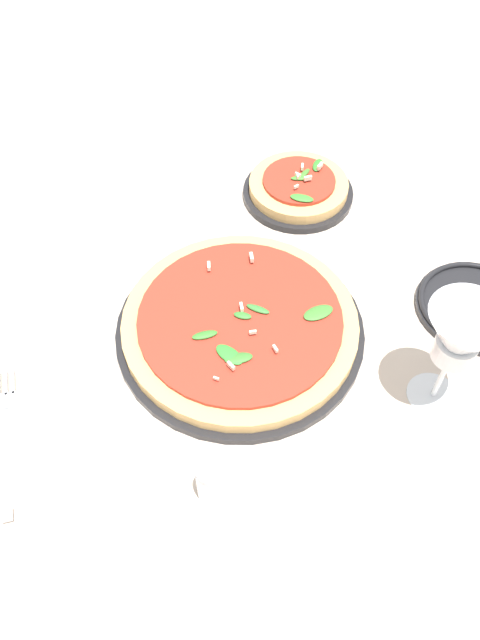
# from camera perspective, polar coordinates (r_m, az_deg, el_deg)

# --- Properties ---
(ground_plane) EXTENTS (6.00, 6.00, 0.00)m
(ground_plane) POSITION_cam_1_polar(r_m,az_deg,el_deg) (0.89, 0.98, 0.36)
(ground_plane) COLOR beige
(pizza_arugula_main) EXTENTS (0.34, 0.34, 0.05)m
(pizza_arugula_main) POSITION_cam_1_polar(r_m,az_deg,el_deg) (0.86, 0.01, -0.54)
(pizza_arugula_main) COLOR black
(pizza_arugula_main) RESTS_ON ground_plane
(pizza_personal_side) EXTENTS (0.18, 0.18, 0.05)m
(pizza_personal_side) POSITION_cam_1_polar(r_m,az_deg,el_deg) (1.06, 5.36, 11.87)
(pizza_personal_side) COLOR black
(pizza_personal_side) RESTS_ON ground_plane
(wine_glass) EXTENTS (0.09, 0.09, 0.17)m
(wine_glass) POSITION_cam_1_polar(r_m,az_deg,el_deg) (0.75, 19.38, -1.75)
(wine_glass) COLOR white
(wine_glass) RESTS_ON ground_plane
(napkin) EXTENTS (0.18, 0.14, 0.01)m
(napkin) POSITION_cam_1_polar(r_m,az_deg,el_deg) (0.83, -20.47, -10.87)
(napkin) COLOR white
(napkin) RESTS_ON ground_plane
(fork) EXTENTS (0.21, 0.07, 0.00)m
(fork) POSITION_cam_1_polar(r_m,az_deg,el_deg) (0.83, -20.57, -10.25)
(fork) COLOR silver
(fork) RESTS_ON ground_plane
(side_plate_white) EXTENTS (0.17, 0.17, 0.02)m
(side_plate_white) POSITION_cam_1_polar(r_m,az_deg,el_deg) (0.95, 20.63, 1.23)
(side_plate_white) COLOR black
(side_plate_white) RESTS_ON ground_plane
(shaker_pepper) EXTENTS (0.03, 0.03, 0.07)m
(shaker_pepper) POSITION_cam_1_polar(r_m,az_deg,el_deg) (0.73, -2.72, -14.62)
(shaker_pepper) COLOR silver
(shaker_pepper) RESTS_ON ground_plane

